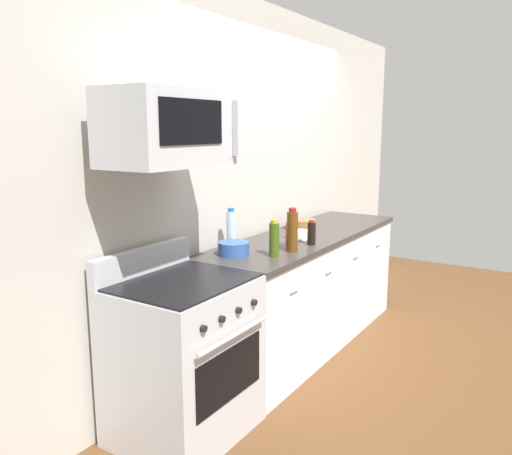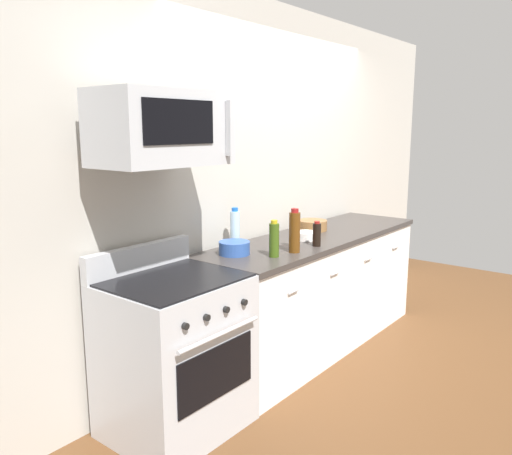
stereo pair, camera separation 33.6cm
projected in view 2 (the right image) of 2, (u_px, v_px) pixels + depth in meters
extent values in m
plane|color=brown|center=(314.00, 344.00, 4.25)|extent=(6.47, 6.47, 0.00)
cube|color=#B7B2A8|center=(275.00, 178.00, 4.24)|extent=(5.39, 0.10, 2.70)
cube|color=white|center=(316.00, 293.00, 4.17)|extent=(2.27, 0.62, 0.88)
cube|color=#383330|center=(317.00, 238.00, 4.08)|extent=(2.30, 0.65, 0.04)
cube|color=black|center=(345.00, 347.00, 4.07)|extent=(2.27, 0.02, 0.10)
cylinder|color=silver|center=(293.00, 292.00, 3.30)|extent=(0.10, 0.02, 0.02)
cylinder|color=silver|center=(335.00, 274.00, 3.71)|extent=(0.10, 0.02, 0.02)
cylinder|color=silver|center=(368.00, 259.00, 4.12)|extent=(0.10, 0.02, 0.02)
cylinder|color=silver|center=(396.00, 247.00, 4.53)|extent=(0.10, 0.02, 0.02)
cube|color=#B7BABF|center=(175.00, 356.00, 2.99)|extent=(0.76, 0.64, 0.91)
cube|color=black|center=(217.00, 373.00, 2.79)|extent=(0.58, 0.01, 0.30)
cylinder|color=#B7BABF|center=(220.00, 334.00, 2.73)|extent=(0.61, 0.02, 0.02)
cube|color=#B7BABF|center=(139.00, 258.00, 3.06)|extent=(0.76, 0.06, 0.16)
cube|color=black|center=(173.00, 279.00, 2.90)|extent=(0.73, 0.61, 0.01)
cylinder|color=black|center=(186.00, 326.00, 2.55)|extent=(0.04, 0.02, 0.04)
cylinder|color=black|center=(207.00, 318.00, 2.66)|extent=(0.04, 0.02, 0.04)
cylinder|color=black|center=(226.00, 310.00, 2.78)|extent=(0.04, 0.02, 0.04)
cylinder|color=black|center=(244.00, 302.00, 2.90)|extent=(0.04, 0.02, 0.04)
cube|color=#B7BABF|center=(162.00, 128.00, 2.77)|extent=(0.74, 0.40, 0.40)
cube|color=black|center=(180.00, 122.00, 2.60)|extent=(0.48, 0.01, 0.22)
cube|color=#B7BABF|center=(229.00, 128.00, 2.87)|extent=(0.02, 0.04, 0.30)
cylinder|color=#59330F|center=(295.00, 233.00, 3.49)|extent=(0.08, 0.08, 0.27)
cylinder|color=maroon|center=(295.00, 211.00, 3.46)|extent=(0.05, 0.05, 0.03)
cylinder|color=black|center=(317.00, 235.00, 3.68)|extent=(0.06, 0.06, 0.16)
cylinder|color=maroon|center=(317.00, 222.00, 3.66)|extent=(0.04, 0.04, 0.02)
cylinder|color=#385114|center=(274.00, 240.00, 3.37)|extent=(0.07, 0.07, 0.22)
cylinder|color=#B29919|center=(274.00, 222.00, 3.34)|extent=(0.04, 0.04, 0.02)
cylinder|color=#B21914|center=(294.00, 236.00, 3.64)|extent=(0.05, 0.05, 0.17)
cylinder|color=#19721E|center=(294.00, 222.00, 3.62)|extent=(0.03, 0.03, 0.02)
cylinder|color=silver|center=(235.00, 230.00, 3.62)|extent=(0.07, 0.07, 0.26)
cylinder|color=blue|center=(235.00, 209.00, 3.60)|extent=(0.04, 0.04, 0.03)
cylinder|color=white|center=(306.00, 236.00, 3.90)|extent=(0.17, 0.17, 0.06)
torus|color=white|center=(306.00, 232.00, 3.90)|extent=(0.17, 0.17, 0.01)
cylinder|color=white|center=(306.00, 239.00, 3.91)|extent=(0.09, 0.09, 0.01)
cylinder|color=#2D519E|center=(234.00, 248.00, 3.45)|extent=(0.21, 0.21, 0.09)
torus|color=#2D519E|center=(234.00, 242.00, 3.44)|extent=(0.21, 0.21, 0.01)
cylinder|color=#2D519E|center=(234.00, 253.00, 3.45)|extent=(0.11, 0.11, 0.01)
cylinder|color=brown|center=(312.00, 225.00, 4.26)|extent=(0.24, 0.24, 0.08)
torus|color=brown|center=(313.00, 221.00, 4.25)|extent=(0.24, 0.24, 0.01)
cylinder|color=brown|center=(312.00, 229.00, 4.27)|extent=(0.13, 0.13, 0.01)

